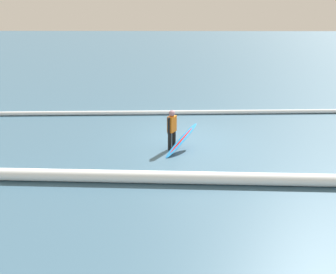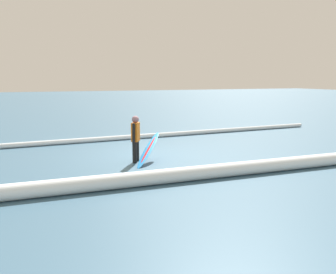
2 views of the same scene
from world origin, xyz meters
name	(u,v)px [view 1 (image 1 of 2)]	position (x,y,z in m)	size (l,w,h in m)	color
ground_plane	(187,140)	(0.00, 0.00, 0.00)	(124.40, 124.40, 0.00)	#395C74
surfer	(172,128)	(0.59, 0.85, 0.81)	(0.35, 0.54, 1.45)	black
surfboard	(182,140)	(0.25, 1.06, 0.41)	(1.30, 1.45, 0.86)	#268CE5
wave_crest_foreground	(142,113)	(2.02, -3.15, 0.10)	(0.20, 0.20, 24.09)	silver
wave_crest_midground	(194,178)	(-0.07, 3.38, 0.19)	(0.37, 0.37, 21.62)	white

